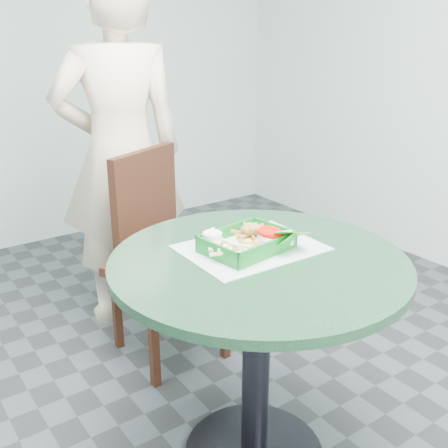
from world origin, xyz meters
TOP-DOWN VIEW (x-y plane):
  - wall_back at (0.00, 2.50)m, footprint 4.00×0.04m
  - cafe_table at (0.00, 0.00)m, footprint 0.92×0.92m
  - dining_chair at (0.09, 0.82)m, footprint 0.43×0.43m
  - diner_person at (0.09, 1.17)m, footprint 0.81×0.64m
  - placemat at (0.03, 0.07)m, footprint 0.44×0.33m
  - food_basket at (0.01, 0.07)m, footprint 0.26×0.19m
  - crab_sandwich at (0.04, 0.08)m, footprint 0.11×0.11m
  - fries_pile at (-0.08, 0.07)m, footprint 0.12×0.13m
  - sauce_ramekin at (-0.08, 0.13)m, footprint 0.06×0.06m
  - garnish_cup at (0.07, 0.01)m, footprint 0.13×0.13m

SIDE VIEW (x-z plane):
  - dining_chair at x=0.09m, z-range 0.07..1.00m
  - cafe_table at x=0.00m, z-range 0.21..0.96m
  - placemat at x=0.03m, z-range 0.75..0.75m
  - food_basket at x=0.01m, z-range 0.74..0.79m
  - fries_pile at x=-0.08m, z-range 0.77..0.81m
  - garnish_cup at x=0.07m, z-range 0.77..0.82m
  - crab_sandwich at x=0.04m, z-range 0.76..0.83m
  - sauce_ramekin at x=-0.08m, z-range 0.78..0.82m
  - diner_person at x=0.09m, z-range 0.00..1.98m
  - wall_back at x=0.00m, z-range 0.00..2.80m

